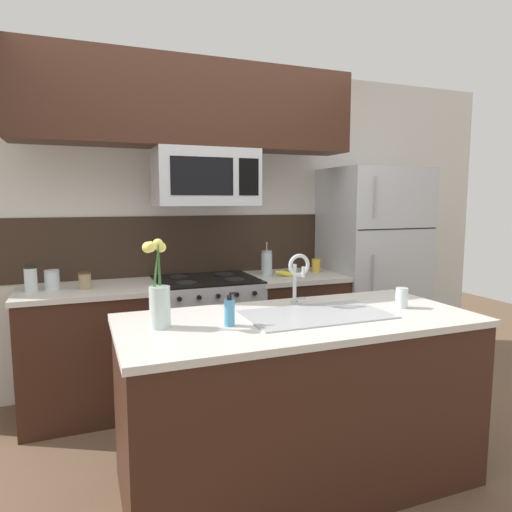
% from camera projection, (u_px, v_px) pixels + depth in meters
% --- Properties ---
extents(ground_plane, '(10.00, 10.00, 0.00)m').
position_uv_depth(ground_plane, '(247.00, 452.00, 2.76)').
color(ground_plane, brown).
extents(rear_partition, '(5.20, 0.10, 2.60)m').
position_uv_depth(rear_partition, '(228.00, 226.00, 3.89)').
color(rear_partition, silver).
rests_on(rear_partition, ground).
extents(splash_band, '(3.33, 0.01, 0.48)m').
position_uv_depth(splash_band, '(196.00, 245.00, 3.75)').
color(splash_band, '#332319').
rests_on(splash_band, rear_partition).
extents(back_counter_left, '(0.95, 0.65, 0.91)m').
position_uv_depth(back_counter_left, '(92.00, 350.00, 3.23)').
color(back_counter_left, '#381E14').
rests_on(back_counter_left, ground).
extents(back_counter_right, '(0.76, 0.65, 0.91)m').
position_uv_depth(back_counter_right, '(293.00, 328.00, 3.80)').
color(back_counter_right, '#381E14').
rests_on(back_counter_right, ground).
extents(stove_range, '(0.76, 0.64, 0.93)m').
position_uv_depth(stove_range, '(207.00, 337.00, 3.54)').
color(stove_range, '#B7BABF').
rests_on(stove_range, ground).
extents(microwave, '(0.74, 0.40, 0.41)m').
position_uv_depth(microwave, '(205.00, 178.00, 3.37)').
color(microwave, '#B7BABF').
extents(upper_cabinet_band, '(2.41, 0.34, 0.60)m').
position_uv_depth(upper_cabinet_band, '(192.00, 105.00, 3.24)').
color(upper_cabinet_band, '#381E14').
extents(refrigerator, '(0.79, 0.74, 1.79)m').
position_uv_depth(refrigerator, '(370.00, 271.00, 4.04)').
color(refrigerator, '#B7BABF').
rests_on(refrigerator, ground).
extents(storage_jar_tall, '(0.08, 0.08, 0.17)m').
position_uv_depth(storage_jar_tall, '(31.00, 279.00, 3.03)').
color(storage_jar_tall, silver).
rests_on(storage_jar_tall, back_counter_left).
extents(storage_jar_medium, '(0.10, 0.10, 0.13)m').
position_uv_depth(storage_jar_medium, '(52.00, 280.00, 3.11)').
color(storage_jar_medium, silver).
rests_on(storage_jar_medium, back_counter_left).
extents(storage_jar_short, '(0.08, 0.08, 0.12)m').
position_uv_depth(storage_jar_short, '(85.00, 281.00, 3.13)').
color(storage_jar_short, '#997F5B').
rests_on(storage_jar_short, back_counter_left).
extents(banana_bunch, '(0.19, 0.11, 0.08)m').
position_uv_depth(banana_bunch, '(286.00, 273.00, 3.65)').
color(banana_bunch, yellow).
rests_on(banana_bunch, back_counter_right).
extents(french_press, '(0.09, 0.09, 0.27)m').
position_uv_depth(french_press, '(267.00, 263.00, 3.71)').
color(french_press, silver).
rests_on(french_press, back_counter_right).
extents(coffee_tin, '(0.08, 0.08, 0.11)m').
position_uv_depth(coffee_tin, '(316.00, 265.00, 3.87)').
color(coffee_tin, gold).
rests_on(coffee_tin, back_counter_right).
extents(island_counter, '(1.86, 0.86, 0.91)m').
position_uv_depth(island_counter, '(298.00, 399.00, 2.44)').
color(island_counter, '#381E14').
rests_on(island_counter, ground).
extents(kitchen_sink, '(0.76, 0.44, 0.16)m').
position_uv_depth(kitchen_sink, '(316.00, 328.00, 2.43)').
color(kitchen_sink, '#ADAFB5').
rests_on(kitchen_sink, island_counter).
extents(sink_faucet, '(0.14, 0.14, 0.31)m').
position_uv_depth(sink_faucet, '(298.00, 272.00, 2.60)').
color(sink_faucet, '#B7BABF').
rests_on(sink_faucet, island_counter).
extents(dish_soap_bottle, '(0.06, 0.05, 0.16)m').
position_uv_depth(dish_soap_bottle, '(229.00, 312.00, 2.20)').
color(dish_soap_bottle, '#4C93C6').
rests_on(dish_soap_bottle, island_counter).
extents(drinking_glass, '(0.07, 0.07, 0.12)m').
position_uv_depth(drinking_glass, '(402.00, 298.00, 2.58)').
color(drinking_glass, silver).
rests_on(drinking_glass, island_counter).
extents(flower_vase, '(0.12, 0.12, 0.43)m').
position_uv_depth(flower_vase, '(159.00, 299.00, 2.17)').
color(flower_vase, silver).
rests_on(flower_vase, island_counter).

